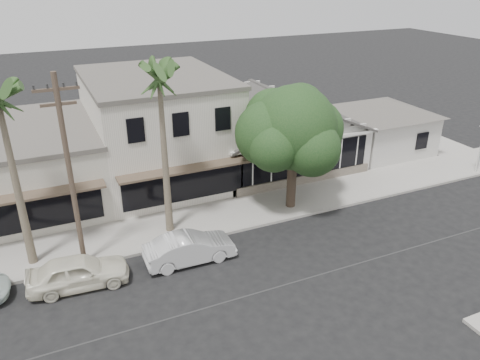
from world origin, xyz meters
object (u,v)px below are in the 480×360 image
car_0 (78,272)px  shade_tree (291,129)px  car_1 (190,248)px  utility_pole (70,171)px

car_0 → shade_tree: size_ratio=0.60×
car_1 → shade_tree: size_ratio=0.59×
car_1 → shade_tree: bearing=-66.2°
utility_pole → shade_tree: bearing=5.9°
shade_tree → utility_pole: bearing=-174.1°
utility_pole → shade_tree: utility_pole is taller
utility_pole → car_0: size_ratio=2.11×
car_0 → car_1: (5.00, -0.17, -0.03)m
car_1 → shade_tree: shade_tree is taller
utility_pole → car_0: (-0.40, -1.56, -4.06)m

